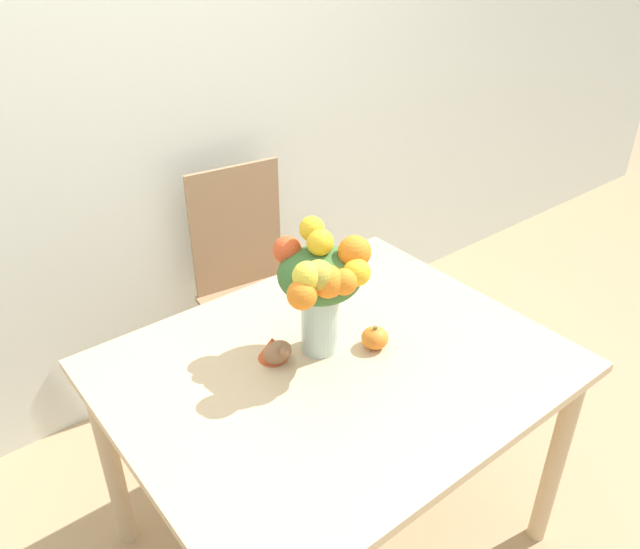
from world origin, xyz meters
The scene contains 7 objects.
ground_plane centered at (0.00, 0.00, 0.00)m, with size 12.00×12.00×0.00m, color tan.
wall_back centered at (0.00, 1.13, 1.35)m, with size 8.00×0.06×2.70m.
dining_table centered at (0.00, 0.00, 0.68)m, with size 1.25×1.01×0.78m.
flower_vase centered at (0.00, 0.06, 1.02)m, with size 0.28×0.28×0.41m.
pumpkin centered at (0.14, -0.02, 0.81)m, with size 0.08×0.08×0.07m.
turkey_figurine centered at (-0.13, 0.12, 0.81)m, with size 0.09×0.12×0.07m.
dining_chair_near_window centered at (0.25, 0.84, 0.52)m, with size 0.47×0.47×1.02m.
Camera 1 is at (-0.91, -1.07, 1.92)m, focal length 35.00 mm.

